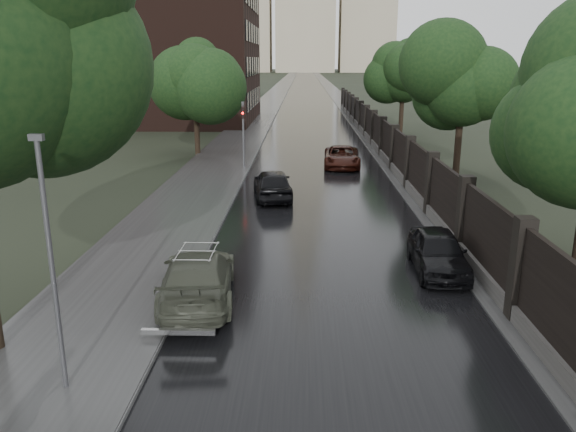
{
  "coord_description": "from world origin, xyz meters",
  "views": [
    {
      "loc": [
        -0.78,
        -8.09,
        6.34
      ],
      "look_at": [
        -1.25,
        9.26,
        1.5
      ],
      "focal_mm": 35.0,
      "sensor_mm": 36.0,
      "label": 1
    }
  ],
  "objects_px": {
    "tree_right_b": "(463,88)",
    "car_right_far": "(342,157)",
    "traffic_light": "(243,129)",
    "volga_sedan": "(198,277)",
    "car_right_near": "(438,252)",
    "tree_left_far": "(195,77)",
    "lamp_post": "(52,266)",
    "tree_right_c": "(403,77)",
    "hatchback_left": "(273,184)"
  },
  "relations": [
    {
      "from": "tree_left_far",
      "to": "hatchback_left",
      "type": "relative_size",
      "value": 1.76
    },
    {
      "from": "lamp_post",
      "to": "car_right_far",
      "type": "xyz_separation_m",
      "value": [
        7.0,
        24.4,
        -2.03
      ]
    },
    {
      "from": "tree_right_c",
      "to": "tree_right_b",
      "type": "bearing_deg",
      "value": -90.0
    },
    {
      "from": "tree_right_b",
      "to": "tree_left_far",
      "type": "bearing_deg",
      "value": 152.7
    },
    {
      "from": "tree_left_far",
      "to": "volga_sedan",
      "type": "xyz_separation_m",
      "value": [
        4.4,
        -23.98,
        -4.56
      ]
    },
    {
      "from": "traffic_light",
      "to": "car_right_near",
      "type": "xyz_separation_m",
      "value": [
        7.7,
        -16.63,
        -1.75
      ]
    },
    {
      "from": "lamp_post",
      "to": "car_right_near",
      "type": "distance_m",
      "value": 11.35
    },
    {
      "from": "car_right_far",
      "to": "tree_left_far",
      "type": "bearing_deg",
      "value": 159.3
    },
    {
      "from": "car_right_near",
      "to": "volga_sedan",
      "type": "bearing_deg",
      "value": -159.91
    },
    {
      "from": "traffic_light",
      "to": "volga_sedan",
      "type": "relative_size",
      "value": 0.85
    },
    {
      "from": "car_right_near",
      "to": "hatchback_left",
      "type": "bearing_deg",
      "value": 122.6
    },
    {
      "from": "tree_left_far",
      "to": "lamp_post",
      "type": "bearing_deg",
      "value": -84.79
    },
    {
      "from": "tree_right_c",
      "to": "volga_sedan",
      "type": "relative_size",
      "value": 1.49
    },
    {
      "from": "car_right_far",
      "to": "lamp_post",
      "type": "bearing_deg",
      "value": -103.58
    },
    {
      "from": "tree_left_far",
      "to": "volga_sedan",
      "type": "relative_size",
      "value": 1.57
    },
    {
      "from": "tree_right_c",
      "to": "lamp_post",
      "type": "distance_m",
      "value": 40.67
    },
    {
      "from": "tree_right_b",
      "to": "car_right_far",
      "type": "relative_size",
      "value": 1.52
    },
    {
      "from": "volga_sedan",
      "to": "car_right_near",
      "type": "height_order",
      "value": "volga_sedan"
    },
    {
      "from": "car_right_near",
      "to": "car_right_far",
      "type": "bearing_deg",
      "value": 97.42
    },
    {
      "from": "tree_right_c",
      "to": "hatchback_left",
      "type": "height_order",
      "value": "tree_right_c"
    },
    {
      "from": "volga_sedan",
      "to": "car_right_far",
      "type": "height_order",
      "value": "volga_sedan"
    },
    {
      "from": "tree_right_b",
      "to": "traffic_light",
      "type": "distance_m",
      "value": 12.44
    },
    {
      "from": "traffic_light",
      "to": "hatchback_left",
      "type": "bearing_deg",
      "value": -73.96
    },
    {
      "from": "tree_right_b",
      "to": "volga_sedan",
      "type": "distance_m",
      "value": 19.92
    },
    {
      "from": "tree_right_b",
      "to": "traffic_light",
      "type": "relative_size",
      "value": 1.75
    },
    {
      "from": "traffic_light",
      "to": "tree_right_c",
      "type": "bearing_deg",
      "value": 51.82
    },
    {
      "from": "volga_sedan",
      "to": "car_right_far",
      "type": "bearing_deg",
      "value": -110.8
    },
    {
      "from": "tree_left_far",
      "to": "car_right_near",
      "type": "bearing_deg",
      "value": -62.21
    },
    {
      "from": "traffic_light",
      "to": "car_right_far",
      "type": "bearing_deg",
      "value": 8.72
    },
    {
      "from": "tree_right_c",
      "to": "hatchback_left",
      "type": "xyz_separation_m",
      "value": [
        -9.69,
        -22.34,
        -4.24
      ]
    },
    {
      "from": "traffic_light",
      "to": "hatchback_left",
      "type": "height_order",
      "value": "traffic_light"
    },
    {
      "from": "hatchback_left",
      "to": "car_right_far",
      "type": "distance_m",
      "value": 9.07
    },
    {
      "from": "volga_sedan",
      "to": "car_right_far",
      "type": "xyz_separation_m",
      "value": [
        5.2,
        19.88,
        -0.04
      ]
    },
    {
      "from": "lamp_post",
      "to": "traffic_light",
      "type": "height_order",
      "value": "lamp_post"
    },
    {
      "from": "volga_sedan",
      "to": "car_right_near",
      "type": "relative_size",
      "value": 1.24
    },
    {
      "from": "car_right_near",
      "to": "tree_right_c",
      "type": "bearing_deg",
      "value": 84.17
    },
    {
      "from": "tree_right_c",
      "to": "volga_sedan",
      "type": "bearing_deg",
      "value": -108.09
    },
    {
      "from": "volga_sedan",
      "to": "lamp_post",
      "type": "bearing_deg",
      "value": 62.15
    },
    {
      "from": "tree_left_far",
      "to": "traffic_light",
      "type": "distance_m",
      "value": 6.84
    },
    {
      "from": "hatchback_left",
      "to": "car_right_near",
      "type": "bearing_deg",
      "value": 113.66
    },
    {
      "from": "lamp_post",
      "to": "car_right_near",
      "type": "bearing_deg",
      "value": 37.97
    },
    {
      "from": "tree_right_b",
      "to": "lamp_post",
      "type": "height_order",
      "value": "tree_right_b"
    },
    {
      "from": "tree_left_far",
      "to": "lamp_post",
      "type": "height_order",
      "value": "tree_left_far"
    },
    {
      "from": "traffic_light",
      "to": "tree_left_far",
      "type": "bearing_deg",
      "value": 126.47
    },
    {
      "from": "tree_right_b",
      "to": "car_right_far",
      "type": "bearing_deg",
      "value": 146.54
    },
    {
      "from": "hatchback_left",
      "to": "car_right_near",
      "type": "distance_m",
      "value": 10.84
    },
    {
      "from": "traffic_light",
      "to": "car_right_far",
      "type": "distance_m",
      "value": 6.22
    },
    {
      "from": "tree_left_far",
      "to": "volga_sedan",
      "type": "bearing_deg",
      "value": -79.6
    },
    {
      "from": "tree_left_far",
      "to": "tree_right_c",
      "type": "distance_m",
      "value": 18.45
    },
    {
      "from": "tree_left_far",
      "to": "hatchback_left",
      "type": "xyz_separation_m",
      "value": [
        5.81,
        -12.34,
        -4.53
      ]
    }
  ]
}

